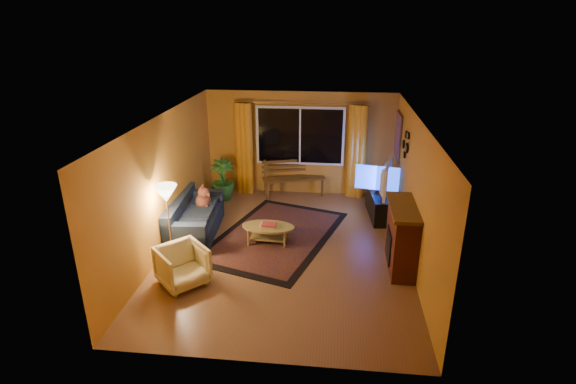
# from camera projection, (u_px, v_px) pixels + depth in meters

# --- Properties ---
(floor) EXTENTS (4.50, 6.00, 0.02)m
(floor) POSITION_uv_depth(u_px,v_px,m) (286.00, 250.00, 8.50)
(floor) COLOR brown
(floor) RESTS_ON ground
(ceiling) EXTENTS (4.50, 6.00, 0.02)m
(ceiling) POSITION_uv_depth(u_px,v_px,m) (286.00, 118.00, 7.58)
(ceiling) COLOR white
(ceiling) RESTS_ON ground
(wall_back) EXTENTS (4.50, 0.02, 2.50)m
(wall_back) POSITION_uv_depth(u_px,v_px,m) (300.00, 144.00, 10.83)
(wall_back) COLOR #C3832A
(wall_back) RESTS_ON ground
(wall_left) EXTENTS (0.02, 6.00, 2.50)m
(wall_left) POSITION_uv_depth(u_px,v_px,m) (165.00, 183.00, 8.27)
(wall_left) COLOR #C3832A
(wall_left) RESTS_ON ground
(wall_right) EXTENTS (0.02, 6.00, 2.50)m
(wall_right) POSITION_uv_depth(u_px,v_px,m) (415.00, 193.00, 7.82)
(wall_right) COLOR #C3832A
(wall_right) RESTS_ON ground
(window) EXTENTS (2.00, 0.02, 1.30)m
(window) POSITION_uv_depth(u_px,v_px,m) (300.00, 136.00, 10.70)
(window) COLOR black
(window) RESTS_ON wall_back
(curtain_rod) EXTENTS (3.20, 0.03, 0.03)m
(curtain_rod) POSITION_uv_depth(u_px,v_px,m) (300.00, 103.00, 10.36)
(curtain_rod) COLOR #BF8C3F
(curtain_rod) RESTS_ON wall_back
(curtain_left) EXTENTS (0.36, 0.36, 2.24)m
(curtain_left) POSITION_uv_depth(u_px,v_px,m) (244.00, 149.00, 10.89)
(curtain_left) COLOR orange
(curtain_left) RESTS_ON ground
(curtain_right) EXTENTS (0.36, 0.36, 2.24)m
(curtain_right) POSITION_uv_depth(u_px,v_px,m) (356.00, 152.00, 10.62)
(curtain_right) COLOR orange
(curtain_right) RESTS_ON ground
(bench) EXTENTS (1.56, 0.88, 0.45)m
(bench) POSITION_uv_depth(u_px,v_px,m) (294.00, 187.00, 10.98)
(bench) COLOR #4A3011
(bench) RESTS_ON ground
(potted_plant) EXTENTS (0.67, 0.67, 0.99)m
(potted_plant) POSITION_uv_depth(u_px,v_px,m) (222.00, 180.00, 10.68)
(potted_plant) COLOR #235B1E
(potted_plant) RESTS_ON ground
(sofa) EXTENTS (0.94, 1.94, 0.77)m
(sofa) POSITION_uv_depth(u_px,v_px,m) (195.00, 216.00, 8.98)
(sofa) COLOR #182335
(sofa) RESTS_ON ground
(dog) EXTENTS (0.44, 0.52, 0.49)m
(dog) POSITION_uv_depth(u_px,v_px,m) (203.00, 197.00, 9.28)
(dog) COLOR #994F3A
(dog) RESTS_ON sofa
(armchair) EXTENTS (0.98, 0.98, 0.73)m
(armchair) POSITION_uv_depth(u_px,v_px,m) (182.00, 264.00, 7.28)
(armchair) COLOR beige
(armchair) RESTS_ON ground
(floor_lamp) EXTENTS (0.28, 0.28, 1.44)m
(floor_lamp) POSITION_uv_depth(u_px,v_px,m) (169.00, 224.00, 7.86)
(floor_lamp) COLOR #BF8C3F
(floor_lamp) RESTS_ON ground
(rug) EXTENTS (2.92, 3.69, 0.02)m
(rug) POSITION_uv_depth(u_px,v_px,m) (275.00, 235.00, 9.01)
(rug) COLOR #622A00
(rug) RESTS_ON ground
(coffee_table) EXTENTS (1.07, 1.07, 0.37)m
(coffee_table) POSITION_uv_depth(u_px,v_px,m) (268.00, 234.00, 8.67)
(coffee_table) COLOR #998C44
(coffee_table) RESTS_ON ground
(tv_console) EXTENTS (0.54, 1.34, 0.54)m
(tv_console) POSITION_uv_depth(u_px,v_px,m) (380.00, 204.00, 9.83)
(tv_console) COLOR black
(tv_console) RESTS_ON ground
(television) EXTENTS (0.37, 1.18, 0.67)m
(television) POSITION_uv_depth(u_px,v_px,m) (382.00, 178.00, 9.61)
(television) COLOR black
(television) RESTS_ON tv_console
(fireplace) EXTENTS (0.40, 1.20, 1.10)m
(fireplace) POSITION_uv_depth(u_px,v_px,m) (402.00, 238.00, 7.72)
(fireplace) COLOR maroon
(fireplace) RESTS_ON ground
(mirror_cluster) EXTENTS (0.06, 0.60, 0.56)m
(mirror_cluster) POSITION_uv_depth(u_px,v_px,m) (405.00, 143.00, 8.82)
(mirror_cluster) COLOR black
(mirror_cluster) RESTS_ON wall_right
(painting) EXTENTS (0.04, 0.76, 0.96)m
(painting) POSITION_uv_depth(u_px,v_px,m) (398.00, 136.00, 9.94)
(painting) COLOR #CA561C
(painting) RESTS_ON wall_right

